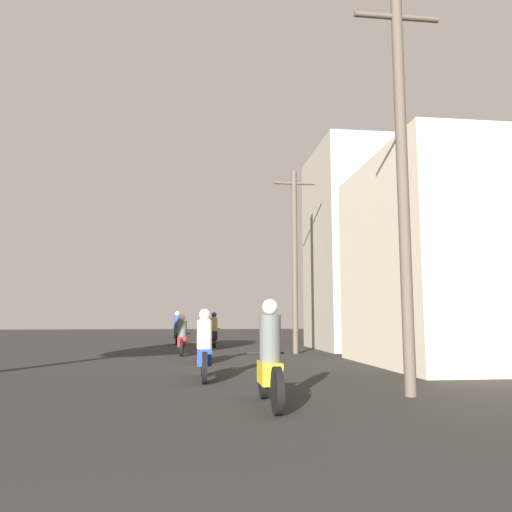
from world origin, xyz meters
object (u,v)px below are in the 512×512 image
at_px(motorcycle_yellow, 270,362).
at_px(utility_pole_far, 295,256).
at_px(motorcycle_green, 177,331).
at_px(motorcycle_black, 214,333).
at_px(motorcycle_blue, 204,351).
at_px(motorcycle_red, 182,338).
at_px(building_right_far, 371,249).
at_px(motorcycle_orange, 205,341).
at_px(utility_pole_near, 402,175).
at_px(building_right_near, 450,262).

distance_m(motorcycle_yellow, utility_pole_far, 11.51).
bearing_deg(utility_pole_far, motorcycle_green, 122.80).
bearing_deg(motorcycle_black, motorcycle_blue, -87.57).
relative_size(motorcycle_red, building_right_far, 0.22).
distance_m(motorcycle_blue, motorcycle_red, 7.42).
xyz_separation_m(motorcycle_orange, building_right_far, (7.25, 5.52, 3.70)).
relative_size(motorcycle_blue, building_right_far, 0.23).
bearing_deg(utility_pole_far, motorcycle_blue, -114.93).
bearing_deg(motorcycle_blue, utility_pole_near, -35.12).
distance_m(motorcycle_yellow, motorcycle_black, 15.63).
xyz_separation_m(motorcycle_blue, utility_pole_far, (3.49, 7.52, 3.03)).
bearing_deg(utility_pole_near, building_right_near, 55.07).
height_order(motorcycle_green, building_right_far, building_right_far).
relative_size(motorcycle_orange, building_right_near, 0.32).
height_order(motorcycle_yellow, utility_pole_near, utility_pole_near).
distance_m(motorcycle_blue, building_right_far, 12.89).
height_order(building_right_far, utility_pole_far, building_right_far).
bearing_deg(motorcycle_green, utility_pole_near, -77.53).
bearing_deg(building_right_far, motorcycle_yellow, -115.92).
relative_size(motorcycle_red, motorcycle_green, 1.03).
bearing_deg(motorcycle_green, building_right_far, -31.24).
xyz_separation_m(motorcycle_yellow, utility_pole_far, (2.57, 10.81, 2.99)).
height_order(motorcycle_orange, utility_pole_far, utility_pole_far).
bearing_deg(building_right_far, building_right_near, -92.73).
bearing_deg(motorcycle_red, motorcycle_orange, -79.24).
height_order(building_right_near, building_right_far, building_right_far).
bearing_deg(motorcycle_yellow, motorcycle_black, 96.41).
distance_m(motorcycle_blue, utility_pole_far, 8.83).
bearing_deg(motorcycle_green, motorcycle_orange, -85.50).
xyz_separation_m(motorcycle_blue, building_right_near, (6.99, 2.49, 2.30)).
xyz_separation_m(motorcycle_yellow, motorcycle_black, (-0.27, 15.63, -0.00)).
bearing_deg(motorcycle_orange, motorcycle_yellow, -92.67).
bearing_deg(motorcycle_yellow, motorcycle_blue, 111.03).
xyz_separation_m(motorcycle_black, building_right_near, (6.34, -9.84, 2.27)).
height_order(motorcycle_red, building_right_near, building_right_near).
bearing_deg(motorcycle_yellow, motorcycle_green, 101.83).
height_order(motorcycle_yellow, building_right_near, building_right_near).
distance_m(motorcycle_orange, building_right_far, 9.84).
xyz_separation_m(motorcycle_green, utility_pole_near, (4.49, -17.28, 3.16)).
bearing_deg(motorcycle_blue, motorcycle_green, 97.15).
bearing_deg(motorcycle_yellow, utility_pole_near, 19.96).
bearing_deg(building_right_near, building_right_far, 87.27).
distance_m(motorcycle_black, utility_pole_far, 6.35).
xyz_separation_m(motorcycle_yellow, utility_pole_near, (2.48, 0.64, 3.17)).
height_order(building_right_near, utility_pole_far, utility_pole_far).
bearing_deg(motorcycle_blue, motorcycle_red, 98.00).
distance_m(motorcycle_black, building_right_far, 8.01).
distance_m(motorcycle_red, utility_pole_near, 11.30).
bearing_deg(motorcycle_blue, utility_pole_far, 67.95).
distance_m(motorcycle_blue, utility_pole_near, 5.37).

